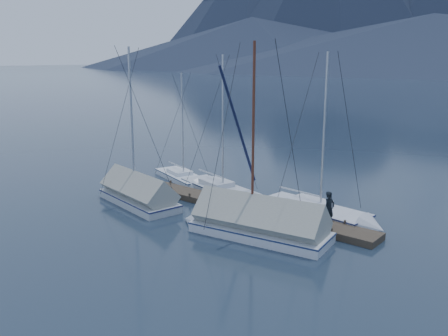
{
  "coord_description": "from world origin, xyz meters",
  "views": [
    {
      "loc": [
        16.28,
        -17.74,
        8.15
      ],
      "look_at": [
        0.0,
        2.0,
        2.2
      ],
      "focal_mm": 38.0,
      "sensor_mm": 36.0,
      "label": 1
    }
  ],
  "objects_px": {
    "sailboat_covered_far": "(134,194)",
    "sailboat_open_mid": "(228,193)",
    "sailboat_covered_near": "(249,225)",
    "person": "(329,209)",
    "sailboat_open_left": "(186,180)",
    "sailboat_open_right": "(328,215)"
  },
  "relations": [
    {
      "from": "sailboat_open_right",
      "to": "sailboat_covered_far",
      "type": "height_order",
      "value": "sailboat_covered_far"
    },
    {
      "from": "sailboat_covered_near",
      "to": "person",
      "type": "xyz_separation_m",
      "value": [
        2.81,
        2.55,
        0.7
      ]
    },
    {
      "from": "sailboat_open_mid",
      "to": "sailboat_covered_near",
      "type": "bearing_deg",
      "value": -41.95
    },
    {
      "from": "person",
      "to": "sailboat_covered_near",
      "type": "bearing_deg",
      "value": 145.33
    },
    {
      "from": "sailboat_covered_near",
      "to": "sailboat_open_left",
      "type": "bearing_deg",
      "value": 150.38
    },
    {
      "from": "sailboat_open_mid",
      "to": "person",
      "type": "bearing_deg",
      "value": -13.1
    },
    {
      "from": "sailboat_open_right",
      "to": "person",
      "type": "height_order",
      "value": "sailboat_open_right"
    },
    {
      "from": "sailboat_open_left",
      "to": "sailboat_covered_far",
      "type": "bearing_deg",
      "value": -80.78
    },
    {
      "from": "sailboat_open_left",
      "to": "sailboat_covered_near",
      "type": "distance_m",
      "value": 10.42
    },
    {
      "from": "sailboat_open_mid",
      "to": "sailboat_open_left",
      "type": "bearing_deg",
      "value": 169.07
    },
    {
      "from": "sailboat_open_left",
      "to": "sailboat_covered_near",
      "type": "bearing_deg",
      "value": -29.62
    },
    {
      "from": "sailboat_open_left",
      "to": "sailboat_open_right",
      "type": "bearing_deg",
      "value": -3.21
    },
    {
      "from": "sailboat_covered_far",
      "to": "person",
      "type": "height_order",
      "value": "sailboat_covered_far"
    },
    {
      "from": "sailboat_open_mid",
      "to": "person",
      "type": "relative_size",
      "value": 5.39
    },
    {
      "from": "sailboat_covered_near",
      "to": "sailboat_covered_far",
      "type": "height_order",
      "value": "sailboat_covered_near"
    },
    {
      "from": "sailboat_covered_far",
      "to": "sailboat_open_mid",
      "type": "bearing_deg",
      "value": 52.61
    },
    {
      "from": "sailboat_open_left",
      "to": "sailboat_open_right",
      "type": "relative_size",
      "value": 0.85
    },
    {
      "from": "sailboat_covered_near",
      "to": "sailboat_covered_far",
      "type": "relative_size",
      "value": 1.03
    },
    {
      "from": "sailboat_covered_near",
      "to": "person",
      "type": "height_order",
      "value": "sailboat_covered_near"
    },
    {
      "from": "sailboat_covered_near",
      "to": "sailboat_open_mid",
      "type": "bearing_deg",
      "value": 138.05
    },
    {
      "from": "sailboat_covered_far",
      "to": "sailboat_open_left",
      "type": "bearing_deg",
      "value": 99.22
    },
    {
      "from": "sailboat_open_left",
      "to": "sailboat_open_right",
      "type": "height_order",
      "value": "sailboat_open_right"
    }
  ]
}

